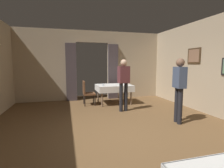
# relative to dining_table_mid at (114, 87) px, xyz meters

# --- Properties ---
(ground) EXTENTS (10.08, 10.08, 0.00)m
(ground) POSITION_rel_dining_table_mid_xyz_m (-0.69, -3.08, -0.66)
(ground) COLOR brown
(wall_back) EXTENTS (6.40, 0.27, 3.00)m
(wall_back) POSITION_rel_dining_table_mid_xyz_m (-0.69, 1.10, 0.84)
(wall_back) COLOR tan
(wall_back) RESTS_ON ground
(dining_table_mid) EXTENTS (1.38, 1.03, 0.75)m
(dining_table_mid) POSITION_rel_dining_table_mid_xyz_m (0.00, 0.00, 0.00)
(dining_table_mid) COLOR #7A604C
(dining_table_mid) RESTS_ON ground
(chair_mid_left) EXTENTS (0.45, 0.44, 0.93)m
(chair_mid_left) POSITION_rel_dining_table_mid_xyz_m (-1.07, -0.01, -0.15)
(chair_mid_left) COLOR black
(chair_mid_left) RESTS_ON ground
(plate_mid_a) EXTENTS (0.20, 0.20, 0.01)m
(plate_mid_a) POSITION_rel_dining_table_mid_xyz_m (0.18, 0.07, 0.09)
(plate_mid_a) COLOR white
(plate_mid_a) RESTS_ON dining_table_mid
(plate_mid_b) EXTENTS (0.23, 0.23, 0.01)m
(plate_mid_b) POSITION_rel_dining_table_mid_xyz_m (0.47, -0.13, 0.09)
(plate_mid_b) COLOR white
(plate_mid_b) RESTS_ON dining_table_mid
(glass_mid_c) EXTENTS (0.07, 0.07, 0.09)m
(glass_mid_c) POSITION_rel_dining_table_mid_xyz_m (-0.49, -0.26, 0.13)
(glass_mid_c) COLOR silver
(glass_mid_c) RESTS_ON dining_table_mid
(person_waiter_by_doorway) EXTENTS (0.27, 0.39, 1.72)m
(person_waiter_by_doorway) POSITION_rel_dining_table_mid_xyz_m (1.03, -2.65, 0.36)
(person_waiter_by_doorway) COLOR black
(person_waiter_by_doorway) RESTS_ON ground
(person_diner_standing_aside) EXTENTS (0.39, 0.27, 1.72)m
(person_diner_standing_aside) POSITION_rel_dining_table_mid_xyz_m (0.00, -1.17, 0.36)
(person_diner_standing_aside) COLOR black
(person_diner_standing_aside) RESTS_ON ground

